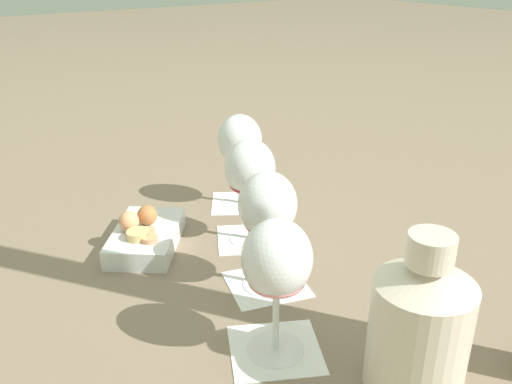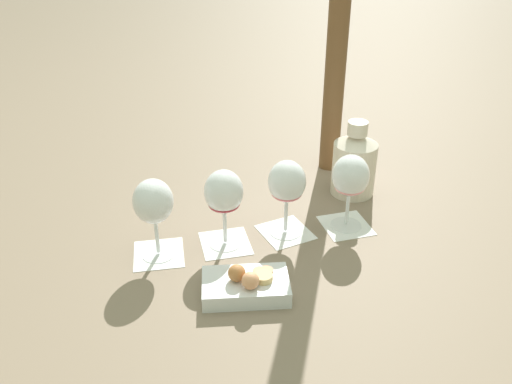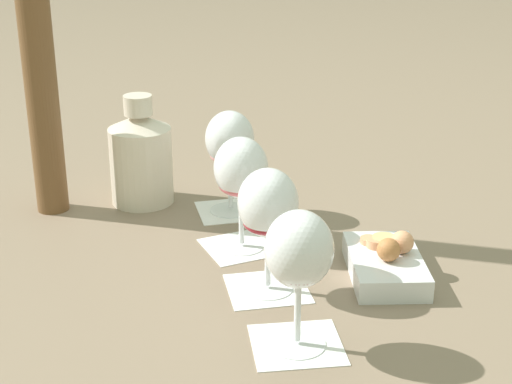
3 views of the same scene
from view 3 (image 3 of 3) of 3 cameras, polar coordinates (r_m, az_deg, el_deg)
The scene contains 11 objects.
ground_plane at distance 1.16m, azimuth 0.02°, elevation -5.52°, with size 8.00×8.00×0.00m, color #7F6B56.
tasting_card_0 at distance 1.35m, azimuth -1.85°, elevation -1.34°, with size 0.14×0.15×0.00m.
tasting_card_1 at distance 1.22m, azimuth -1.06°, elevation -3.96°, with size 0.13×0.13×0.00m.
tasting_card_2 at distance 1.10m, azimuth 0.84°, elevation -7.02°, with size 0.15×0.15×0.00m.
tasting_card_3 at distance 0.98m, azimuth 2.99°, elevation -11.00°, with size 0.15×0.15×0.00m.
wine_glass_0 at distance 1.31m, azimuth -1.92°, elevation 3.52°, with size 0.08×0.08×0.18m.
wine_glass_1 at distance 1.17m, azimuth -1.10°, elevation 1.35°, with size 0.08×0.08×0.18m.
wine_glass_2 at distance 1.05m, azimuth 0.88°, elevation -1.22°, with size 0.08×0.08×0.18m.
wine_glass_3 at distance 0.92m, azimuth 3.13°, elevation -4.67°, with size 0.08×0.08×0.18m.
ceramic_vase at distance 1.37m, azimuth -8.38°, elevation 2.55°, with size 0.11×0.11×0.19m.
snack_dish at distance 1.14m, azimuth 9.43°, elevation -5.05°, with size 0.19×0.18×0.07m.
Camera 3 is at (0.79, -0.66, 0.53)m, focal length 55.00 mm.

